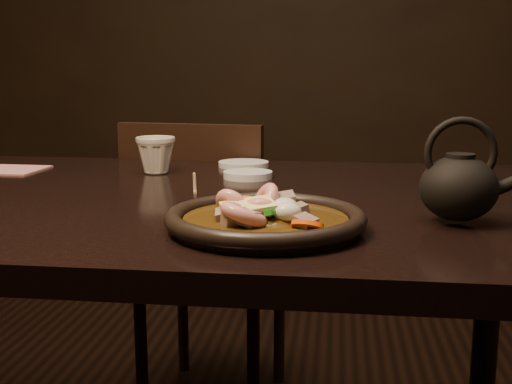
# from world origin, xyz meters

# --- Properties ---
(wall_back) EXTENTS (5.00, 0.02, 2.80)m
(wall_back) POSITION_xyz_m (0.00, 3.00, 1.40)
(wall_back) COLOR black
(wall_back) RESTS_ON floor
(table) EXTENTS (1.60, 0.90, 0.75)m
(table) POSITION_xyz_m (0.00, 0.00, 0.67)
(table) COLOR black
(table) RESTS_ON floor
(chair) EXTENTS (0.44, 0.44, 0.84)m
(chair) POSITION_xyz_m (0.01, 0.56, 0.46)
(chair) COLOR black
(chair) RESTS_ON floor
(plate) EXTENTS (0.28, 0.28, 0.03)m
(plate) POSITION_xyz_m (0.26, -0.25, 0.76)
(plate) COLOR black
(plate) RESTS_ON table
(stirfry) EXTENTS (0.17, 0.18, 0.06)m
(stirfry) POSITION_xyz_m (0.26, -0.25, 0.77)
(stirfry) COLOR #3B260A
(stirfry) RESTS_ON plate
(soy_dish) EXTENTS (0.10, 0.10, 0.01)m
(soy_dish) POSITION_xyz_m (0.18, 0.19, 0.76)
(soy_dish) COLOR white
(soy_dish) RESTS_ON table
(saucer_right) EXTENTS (0.12, 0.12, 0.01)m
(saucer_right) POSITION_xyz_m (0.14, 0.35, 0.76)
(saucer_right) COLOR white
(saucer_right) RESTS_ON table
(tea_cup) EXTENTS (0.09, 0.09, 0.09)m
(tea_cup) POSITION_xyz_m (-0.03, 0.22, 0.79)
(tea_cup) COLOR beige
(tea_cup) RESTS_ON table
(chopsticks) EXTENTS (0.06, 0.21, 0.01)m
(chopsticks) POSITION_xyz_m (0.08, 0.10, 0.75)
(chopsticks) COLOR tan
(chopsticks) RESTS_ON table
(napkin) EXTENTS (0.14, 0.14, 0.00)m
(napkin) POSITION_xyz_m (-0.36, 0.22, 0.75)
(napkin) COLOR #AC6E6A
(napkin) RESTS_ON table
(teapot) EXTENTS (0.14, 0.11, 0.15)m
(teapot) POSITION_xyz_m (0.54, -0.17, 0.81)
(teapot) COLOR black
(teapot) RESTS_ON table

